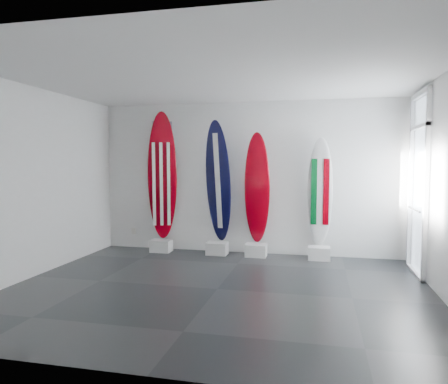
% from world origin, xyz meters
% --- Properties ---
extents(floor, '(6.00, 6.00, 0.00)m').
position_xyz_m(floor, '(0.00, 0.00, 0.00)').
color(floor, black).
rests_on(floor, ground).
extents(ceiling, '(6.00, 6.00, 0.00)m').
position_xyz_m(ceiling, '(0.00, 0.00, 3.00)').
color(ceiling, white).
rests_on(ceiling, wall_back).
extents(wall_back, '(6.00, 0.00, 6.00)m').
position_xyz_m(wall_back, '(0.00, 2.50, 1.50)').
color(wall_back, white).
rests_on(wall_back, ground).
extents(wall_front, '(6.00, 0.00, 6.00)m').
position_xyz_m(wall_front, '(0.00, -2.50, 1.50)').
color(wall_front, white).
rests_on(wall_front, ground).
extents(wall_left, '(0.00, 5.00, 5.00)m').
position_xyz_m(wall_left, '(-3.00, 0.00, 1.50)').
color(wall_left, white).
rests_on(wall_left, ground).
extents(display_block_usa, '(0.40, 0.30, 0.24)m').
position_xyz_m(display_block_usa, '(-1.71, 2.18, 0.12)').
color(display_block_usa, silver).
rests_on(display_block_usa, floor).
extents(surfboard_usa, '(0.65, 0.48, 2.59)m').
position_xyz_m(surfboard_usa, '(-1.71, 2.28, 1.53)').
color(surfboard_usa, '#7F000B').
rests_on(surfboard_usa, display_block_usa).
extents(display_block_navy, '(0.40, 0.30, 0.24)m').
position_xyz_m(display_block_navy, '(-0.54, 2.18, 0.12)').
color(display_block_navy, silver).
rests_on(display_block_navy, floor).
extents(surfboard_navy, '(0.62, 0.48, 2.40)m').
position_xyz_m(surfboard_navy, '(-0.54, 2.28, 1.43)').
color(surfboard_navy, black).
rests_on(surfboard_navy, display_block_navy).
extents(display_block_swiss, '(0.40, 0.30, 0.24)m').
position_xyz_m(display_block_swiss, '(0.23, 2.18, 0.12)').
color(display_block_swiss, silver).
rests_on(display_block_swiss, floor).
extents(surfboard_swiss, '(0.51, 0.34, 2.15)m').
position_xyz_m(surfboard_swiss, '(0.23, 2.28, 1.31)').
color(surfboard_swiss, '#7F000B').
rests_on(surfboard_swiss, display_block_swiss).
extents(display_block_italy, '(0.40, 0.30, 0.24)m').
position_xyz_m(display_block_italy, '(1.42, 2.18, 0.12)').
color(display_block_italy, silver).
rests_on(display_block_italy, floor).
extents(surfboard_italy, '(0.47, 0.29, 2.04)m').
position_xyz_m(surfboard_italy, '(1.42, 2.28, 1.26)').
color(surfboard_italy, silver).
rests_on(surfboard_italy, display_block_italy).
extents(wall_outlet, '(0.09, 0.02, 0.13)m').
position_xyz_m(wall_outlet, '(-2.45, 2.48, 0.35)').
color(wall_outlet, silver).
rests_on(wall_outlet, wall_back).
extents(glass_door, '(0.12, 1.16, 2.85)m').
position_xyz_m(glass_door, '(2.97, 1.55, 1.43)').
color(glass_door, white).
rests_on(glass_door, floor).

